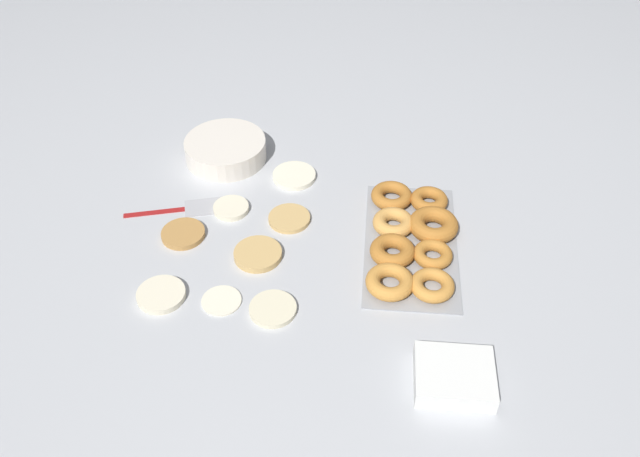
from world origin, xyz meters
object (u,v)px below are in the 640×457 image
object	(u,v)px
pancake_0	(272,309)
pancake_6	(221,300)
pancake_7	(294,176)
donut_tray	(411,238)
pancake_2	(287,218)
pancake_3	(161,295)
container_stack	(454,376)
spatula	(197,207)
pancake_1	(231,208)
pancake_5	(183,235)
pancake_4	(258,254)
batter_bowl	(226,150)

from	to	relation	value
pancake_0	pancake_6	world-z (taller)	pancake_0
pancake_7	donut_tray	size ratio (longest dim) A/B	0.27
pancake_2	pancake_3	bearing A→B (deg)	138.46
pancake_2	container_stack	xyz separation A→B (m)	(-0.42, -0.36, 0.01)
spatula	pancake_1	bearing A→B (deg)	-15.60
pancake_1	pancake_3	xyz separation A→B (m)	(-0.28, 0.09, 0.00)
pancake_5	pancake_4	bearing A→B (deg)	-105.14
pancake_0	spatula	xyz separation A→B (m)	(0.30, 0.22, -0.00)
pancake_3	batter_bowl	world-z (taller)	batter_bowl
pancake_0	pancake_3	distance (m)	0.23
pancake_2	pancake_6	bearing A→B (deg)	158.27
pancake_3	pancake_2	bearing A→B (deg)	-41.54
pancake_4	pancake_2	bearing A→B (deg)	-21.57
pancake_0	spatula	bearing A→B (deg)	36.46
pancake_0	pancake_1	xyz separation A→B (m)	(0.30, 0.14, 0.00)
pancake_7	donut_tray	world-z (taller)	donut_tray
pancake_0	pancake_7	bearing A→B (deg)	0.80
pancake_7	pancake_2	bearing A→B (deg)	-179.18
pancake_7	pancake_3	bearing A→B (deg)	151.50
pancake_1	pancake_4	distance (m)	0.17
pancake_1	donut_tray	xyz separation A→B (m)	(-0.08, -0.42, 0.01)
pancake_7	batter_bowl	xyz separation A→B (m)	(0.07, 0.18, 0.02)
pancake_1	donut_tray	distance (m)	0.43
pancake_3	donut_tray	size ratio (longest dim) A/B	0.25
container_stack	pancake_3	bearing A→B (deg)	74.81
pancake_5	pancake_7	world-z (taller)	same
pancake_5	container_stack	size ratio (longest dim) A/B	0.68
pancake_0	batter_bowl	world-z (taller)	batter_bowl
pancake_0	pancake_5	bearing A→B (deg)	49.28
container_stack	spatula	size ratio (longest dim) A/B	0.56
pancake_6	spatula	bearing A→B (deg)	21.84
pancake_4	donut_tray	size ratio (longest dim) A/B	0.27
donut_tray	container_stack	world-z (taller)	donut_tray
pancake_4	pancake_6	world-z (taller)	pancake_4
pancake_2	spatula	size ratio (longest dim) A/B	0.37
pancake_6	spatula	size ratio (longest dim) A/B	0.32
pancake_3	pancake_6	bearing A→B (deg)	-90.62
pancake_2	pancake_3	size ratio (longest dim) A/B	0.96
container_stack	pancake_5	bearing A→B (deg)	59.70
pancake_6	pancake_7	distance (m)	0.43
pancake_0	pancake_2	size ratio (longest dim) A/B	0.99
pancake_2	pancake_7	world-z (taller)	pancake_7
batter_bowl	spatula	xyz separation A→B (m)	(-0.20, 0.03, -0.02)
pancake_5	donut_tray	size ratio (longest dim) A/B	0.25
pancake_0	batter_bowl	bearing A→B (deg)	20.75
pancake_3	batter_bowl	size ratio (longest dim) A/B	0.49
pancake_4	batter_bowl	size ratio (longest dim) A/B	0.51
pancake_1	batter_bowl	world-z (taller)	batter_bowl
pancake_5	spatula	size ratio (longest dim) A/B	0.38
pancake_4	pancake_5	bearing A→B (deg)	74.86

